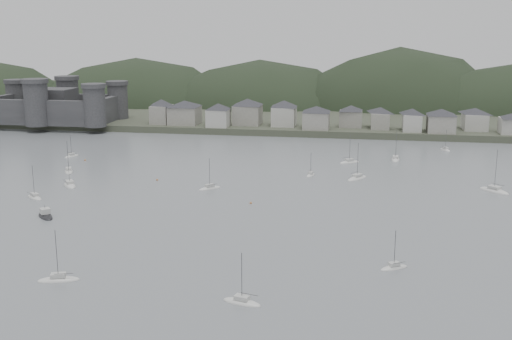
# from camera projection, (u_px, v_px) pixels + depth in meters

# --- Properties ---
(ground) EXTENTS (900.00, 900.00, 0.00)m
(ground) POSITION_uv_depth(u_px,v_px,m) (187.00, 288.00, 116.89)
(ground) COLOR slate
(ground) RESTS_ON ground
(far_shore_land) EXTENTS (900.00, 250.00, 3.00)m
(far_shore_land) POSITION_uv_depth(u_px,v_px,m) (315.00, 103.00, 400.03)
(far_shore_land) COLOR #383D2D
(far_shore_land) RESTS_ON ground
(forested_ridge) EXTENTS (851.55, 103.94, 102.57)m
(forested_ridge) POSITION_uv_depth(u_px,v_px,m) (319.00, 129.00, 377.43)
(forested_ridge) COLOR black
(forested_ridge) RESTS_ON ground
(castle) EXTENTS (66.00, 43.00, 20.00)m
(castle) POSITION_uv_depth(u_px,v_px,m) (53.00, 105.00, 307.46)
(castle) COLOR #343437
(castle) RESTS_ON far_shore_land
(waterfront_town) EXTENTS (451.48, 28.46, 12.92)m
(waterfront_town) POSITION_uv_depth(u_px,v_px,m) (407.00, 117.00, 282.64)
(waterfront_town) COLOR gray
(waterfront_town) RESTS_ON far_shore_land
(moored_fleet) EXTENTS (255.59, 177.01, 13.69)m
(moored_fleet) POSITION_uv_depth(u_px,v_px,m) (236.00, 202.00, 174.37)
(moored_fleet) COLOR silver
(moored_fleet) RESTS_ON ground
(motor_launch_far) EXTENTS (7.70, 7.96, 3.94)m
(motor_launch_far) POSITION_uv_depth(u_px,v_px,m) (45.00, 216.00, 161.10)
(motor_launch_far) COLOR black
(motor_launch_far) RESTS_ON ground
(mooring_buoys) EXTENTS (151.69, 127.75, 0.70)m
(mooring_buoys) POSITION_uv_depth(u_px,v_px,m) (193.00, 206.00, 170.74)
(mooring_buoys) COLOR #BC763E
(mooring_buoys) RESTS_ON ground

